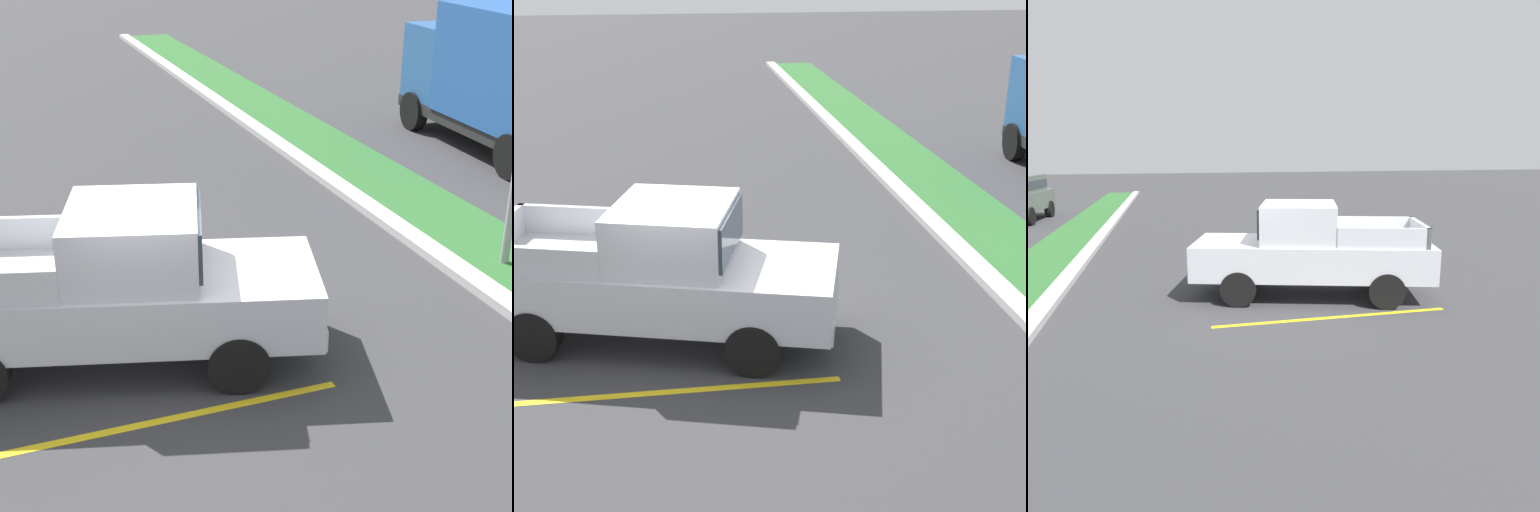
{
  "view_description": "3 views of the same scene",
  "coord_description": "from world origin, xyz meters",
  "views": [
    {
      "loc": [
        8.57,
        -2.03,
        5.41
      ],
      "look_at": [
        -0.59,
        1.36,
        1.04
      ],
      "focal_mm": 54.58,
      "sensor_mm": 36.0,
      "label": 1
    },
    {
      "loc": [
        9.73,
        -0.46,
        5.38
      ],
      "look_at": [
        0.14,
        0.92,
        1.39
      ],
      "focal_mm": 52.68,
      "sensor_mm": 36.0,
      "label": 2
    },
    {
      "loc": [
        -10.42,
        2.3,
        3.25
      ],
      "look_at": [
        -0.53,
        0.01,
        1.0
      ],
      "focal_mm": 33.67,
      "sensor_mm": 36.0,
      "label": 3
    }
  ],
  "objects": [
    {
      "name": "ground_plane",
      "position": [
        0.0,
        0.0,
        0.0
      ],
      "size": [
        120.0,
        120.0,
        0.0
      ],
      "primitive_type": "plane",
      "color": "#38383A"
    },
    {
      "name": "parking_line_near",
      "position": [
        -1.87,
        -0.68,
        0.0
      ],
      "size": [
        0.12,
        4.8,
        0.01
      ],
      "primitive_type": "cube",
      "color": "yellow",
      "rests_on": "ground"
    },
    {
      "name": "parking_line_far",
      "position": [
        1.23,
        -0.68,
        0.0
      ],
      "size": [
        0.12,
        4.8,
        0.01
      ],
      "primitive_type": "cube",
      "color": "yellow",
      "rests_on": "ground"
    },
    {
      "name": "curb_strip",
      "position": [
        0.0,
        5.0,
        0.07
      ],
      "size": [
        56.0,
        0.4,
        0.15
      ],
      "primitive_type": "cube",
      "color": "#B2B2AD",
      "rests_on": "ground"
    },
    {
      "name": "pickup_truck_main",
      "position": [
        -0.31,
        -0.63,
        1.04
      ],
      "size": [
        3.24,
        5.54,
        2.1
      ],
      "color": "black",
      "rests_on": "ground"
    }
  ]
}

